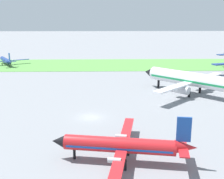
# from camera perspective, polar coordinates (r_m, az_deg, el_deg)

# --- Properties ---
(ground_plane) EXTENTS (600.00, 600.00, 0.00)m
(ground_plane) POSITION_cam_1_polar(r_m,az_deg,el_deg) (57.03, -4.11, -5.33)
(ground_plane) COLOR gray
(grass_taxiway_strip) EXTENTS (360.00, 28.00, 0.08)m
(grass_taxiway_strip) POSITION_cam_1_polar(r_m,az_deg,el_deg) (116.05, -2.81, 4.79)
(grass_taxiway_strip) COLOR #549342
(grass_taxiway_strip) RESTS_ON ground_plane
(airplane_foreground_turboprop) EXTENTS (19.20, 22.33, 6.72)m
(airplane_foreground_turboprop) POSITION_cam_1_polar(r_m,az_deg,el_deg) (39.51, 1.98, -10.63)
(airplane_foreground_turboprop) COLOR red
(airplane_foreground_turboprop) RESTS_ON ground_plane
(airplane_taxiing_turboprop) EXTENTS (16.01, 13.96, 5.37)m
(airplane_taxiing_turboprop) POSITION_cam_1_polar(r_m,az_deg,el_deg) (121.70, -19.75, 5.33)
(airplane_taxiing_turboprop) COLOR navy
(airplane_taxiing_turboprop) RESTS_ON ground_plane
(airplane_midfield_jet) EXTENTS (23.02, 23.19, 10.35)m
(airplane_midfield_jet) POSITION_cam_1_polar(r_m,az_deg,el_deg) (74.55, 15.12, 1.87)
(airplane_midfield_jet) COLOR white
(airplane_midfield_jet) RESTS_ON ground_plane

